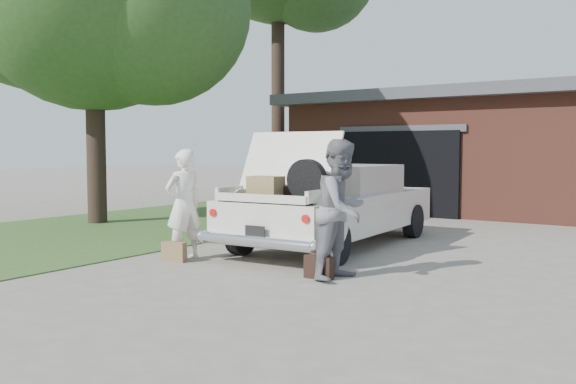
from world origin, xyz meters
The scene contains 8 objects.
ground centered at (0.00, 0.00, 0.00)m, with size 90.00×90.00×0.00m, color gray.
grass_strip centered at (-5.50, 3.00, 0.01)m, with size 6.00×16.00×0.02m, color #2D4C1E.
house centered at (0.98, 11.47, 1.67)m, with size 12.80×7.80×3.30m.
sedan centered at (-0.41, 2.66, 0.74)m, with size 2.21×5.15×2.00m.
woman_left centered at (-1.68, 0.17, 0.86)m, with size 0.63×0.41×1.73m, color white.
woman_right centered at (1.09, 0.28, 0.93)m, with size 0.90×0.70×1.86m, color slate.
suitcase_left centered at (-1.66, -0.08, 0.15)m, with size 0.39×0.13×0.30m, color #906C49.
suitcase_right centered at (0.83, 0.10, 0.16)m, with size 0.40×0.13×0.31m, color black.
Camera 1 is at (5.00, -6.76, 1.72)m, focal length 38.00 mm.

